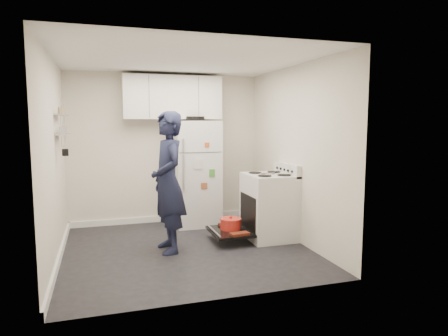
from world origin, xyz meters
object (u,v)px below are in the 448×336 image
object	(u,v)px
electric_range	(268,207)
refrigerator	(196,173)
person	(168,182)
open_oven_door	(230,228)

from	to	relation	value
electric_range	refrigerator	bearing A→B (deg)	126.92
electric_range	person	world-z (taller)	person
refrigerator	person	world-z (taller)	person
refrigerator	person	xyz separation A→B (m)	(-0.67, -1.25, 0.06)
open_oven_door	refrigerator	distance (m)	1.29
electric_range	open_oven_door	xyz separation A→B (m)	(-0.57, 0.03, -0.27)
open_oven_door	person	xyz separation A→B (m)	(-0.92, -0.18, 0.73)
refrigerator	open_oven_door	bearing A→B (deg)	-76.72
electric_range	open_oven_door	bearing A→B (deg)	177.05
open_oven_door	refrigerator	world-z (taller)	refrigerator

